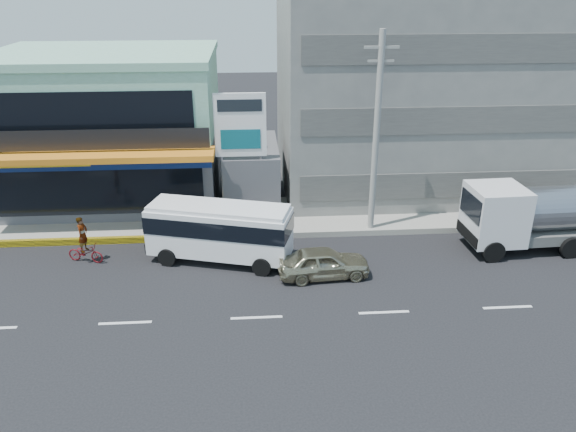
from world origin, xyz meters
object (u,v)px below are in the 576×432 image
object	(u,v)px
shop_building	(111,130)
tanker_truck	(545,215)
utility_pole_near	(376,135)
minibus	(219,228)
sedan	(324,263)
motorcycle_rider	(85,247)
concrete_building	(417,70)
satellite_dish	(251,148)
billboard	(240,132)

from	to	relation	value
shop_building	tanker_truck	world-z (taller)	shop_building
shop_building	utility_pole_near	size ratio (longest dim) A/B	1.24
minibus	sedan	bearing A→B (deg)	-22.47
sedan	motorcycle_rider	size ratio (longest dim) A/B	1.79
shop_building	concrete_building	world-z (taller)	concrete_building
utility_pole_near	motorcycle_rider	distance (m)	14.59
concrete_building	minibus	world-z (taller)	concrete_building
minibus	satellite_dish	bearing A→B (deg)	75.81
billboard	tanker_truck	bearing A→B (deg)	-15.89
concrete_building	satellite_dish	bearing A→B (deg)	-158.20
concrete_building	utility_pole_near	size ratio (longest dim) A/B	1.60
minibus	shop_building	bearing A→B (deg)	125.58
sedan	billboard	bearing A→B (deg)	25.58
minibus	motorcycle_rider	world-z (taller)	minibus
motorcycle_rider	minibus	bearing A→B (deg)	-2.70
satellite_dish	motorcycle_rider	distance (m)	10.07
concrete_building	tanker_truck	bearing A→B (deg)	-68.83
shop_building	minibus	bearing A→B (deg)	-54.42
billboard	minibus	bearing A→B (deg)	-103.63
utility_pole_near	tanker_truck	distance (m)	8.84
shop_building	motorcycle_rider	distance (m)	9.33
motorcycle_rider	utility_pole_near	bearing A→B (deg)	9.08
minibus	tanker_truck	distance (m)	15.37
billboard	minibus	world-z (taller)	billboard
utility_pole_near	tanker_truck	world-z (taller)	utility_pole_near
shop_building	satellite_dish	distance (m)	8.54
shop_building	tanker_truck	distance (m)	23.65
billboard	sedan	bearing A→B (deg)	-60.41
satellite_dish	tanker_truck	distance (m)	15.14
shop_building	concrete_building	distance (m)	18.28
minibus	motorcycle_rider	distance (m)	6.26
concrete_building	minibus	distance (m)	16.24
billboard	minibus	xyz separation A→B (m)	(-1.04, -4.29, -3.31)
shop_building	satellite_dish	xyz separation A→B (m)	(8.00, -2.95, -0.42)
billboard	motorcycle_rider	size ratio (longest dim) A/B	3.10
satellite_dish	motorcycle_rider	bearing A→B (deg)	-143.15
concrete_building	tanker_truck	distance (m)	11.83
satellite_dish	motorcycle_rider	size ratio (longest dim) A/B	0.67
minibus	tanker_truck	bearing A→B (deg)	0.78
billboard	sedan	size ratio (longest dim) A/B	1.73
satellite_dish	motorcycle_rider	xyz separation A→B (m)	(-7.73, -5.79, -2.84)
concrete_building	utility_pole_near	distance (m)	8.79
motorcycle_rider	tanker_truck	bearing A→B (deg)	-0.22
concrete_building	sedan	distance (m)	15.23
concrete_building	motorcycle_rider	xyz separation A→B (m)	(-17.73, -9.79, -6.27)
billboard	motorcycle_rider	xyz separation A→B (m)	(-7.23, -3.99, -4.19)
billboard	satellite_dish	bearing A→B (deg)	74.48
shop_building	satellite_dish	bearing A→B (deg)	-20.21
utility_pole_near	motorcycle_rider	world-z (taller)	utility_pole_near
utility_pole_near	motorcycle_rider	bearing A→B (deg)	-170.92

